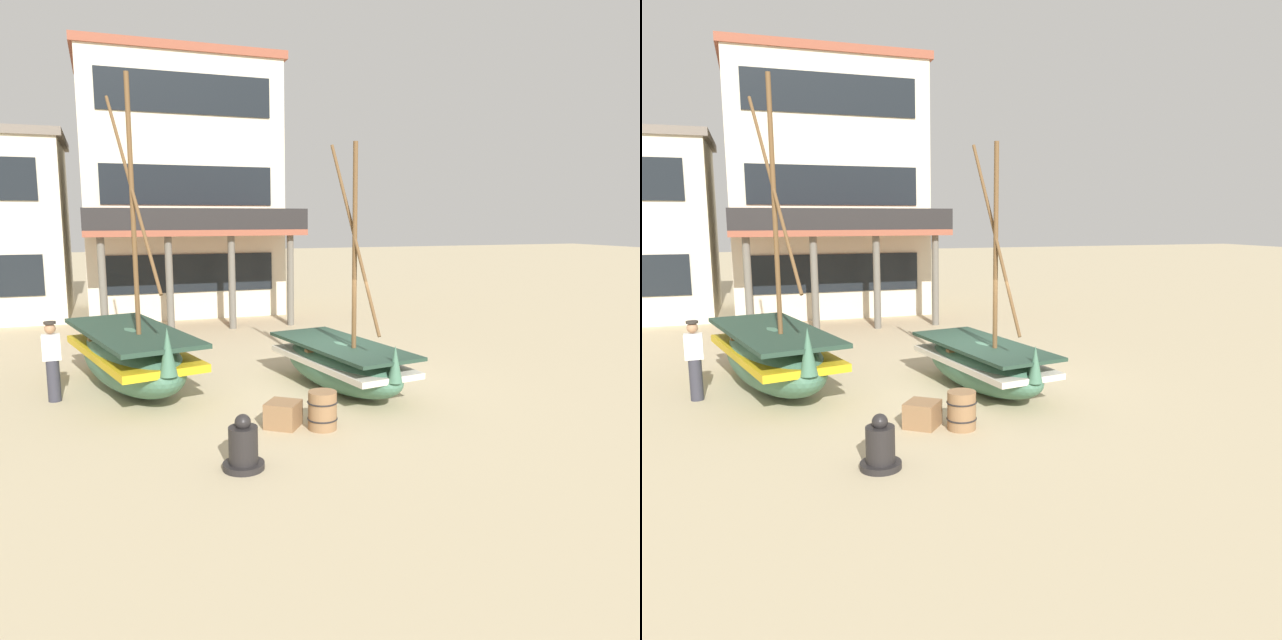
{
  "view_description": "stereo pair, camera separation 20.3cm",
  "coord_description": "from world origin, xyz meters",
  "views": [
    {
      "loc": [
        -4.77,
        -12.44,
        3.79
      ],
      "look_at": [
        0.0,
        1.0,
        1.4
      ],
      "focal_mm": 34.52,
      "sensor_mm": 36.0,
      "label": 1
    },
    {
      "loc": [
        -4.58,
        -12.5,
        3.79
      ],
      "look_at": [
        0.0,
        1.0,
        1.4
      ],
      "focal_mm": 34.52,
      "sensor_mm": 36.0,
      "label": 2
    }
  ],
  "objects": [
    {
      "name": "ground_plane",
      "position": [
        0.0,
        0.0,
        0.0
      ],
      "size": [
        120.0,
        120.0,
        0.0
      ],
      "primitive_type": "plane",
      "color": "tan"
    },
    {
      "name": "fisherman_by_hull",
      "position": [
        -5.85,
        1.07,
        0.83
      ],
      "size": [
        0.37,
        0.26,
        1.68
      ],
      "color": "#33333D",
      "rests_on": "ground"
    },
    {
      "name": "cargo_crate",
      "position": [
        -1.8,
        -2.06,
        0.24
      ],
      "size": [
        0.79,
        0.79,
        0.47
      ],
      "primitive_type": "cube",
      "rotation": [
        0.0,
        0.0,
        0.93
      ],
      "color": "olive",
      "rests_on": "ground"
    },
    {
      "name": "harbor_building_main",
      "position": [
        -1.66,
        13.02,
        4.9
      ],
      "size": [
        7.56,
        7.93,
        9.83
      ],
      "color": "beige",
      "rests_on": "ground"
    },
    {
      "name": "fishing_boat_near_left",
      "position": [
        -4.25,
        1.5,
        0.75
      ],
      "size": [
        2.9,
        5.21,
        6.64
      ],
      "color": "#427056",
      "rests_on": "ground"
    },
    {
      "name": "capstan_winch",
      "position": [
        -2.9,
        -3.69,
        0.33
      ],
      "size": [
        0.64,
        0.64,
        0.87
      ],
      "color": "black",
      "rests_on": "ground"
    },
    {
      "name": "fishing_boat_centre_large",
      "position": [
        0.11,
        -0.1,
        0.59
      ],
      "size": [
        2.24,
        4.33,
        5.33
      ],
      "color": "#427056",
      "rests_on": "ground"
    },
    {
      "name": "wooden_barrel",
      "position": [
        -1.16,
        -2.4,
        0.35
      ],
      "size": [
        0.56,
        0.56,
        0.7
      ],
      "color": "olive",
      "rests_on": "ground"
    }
  ]
}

